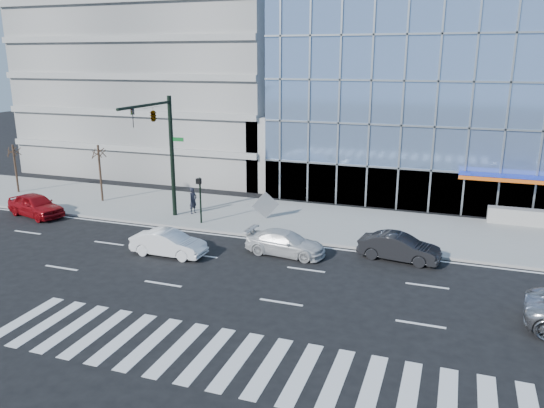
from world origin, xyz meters
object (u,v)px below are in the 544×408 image
Objects in this scene: street_tree_near at (98,153)px; dark_sedan at (399,247)px; white_sedan at (169,243)px; street_tree_far at (13,151)px; pedestrian at (193,200)px; ped_signal_post at (200,193)px; traffic_signal at (159,129)px; tilted_panel at (266,205)px; white_suv at (285,243)px; red_sedan at (36,205)px.

dark_sedan is at bearing -11.40° from street_tree_near.
white_sedan is at bearing -37.81° from street_tree_near.
pedestrian is (16.00, -0.70, -2.38)m from street_tree_far.
street_tree_far is at bearing 66.89° from white_sedan.
white_sedan is (0.81, -5.44, -1.45)m from ped_signal_post.
street_tree_near is at bearing 86.10° from dark_sedan.
tilted_panel is (6.11, 2.74, -5.10)m from traffic_signal.
street_tree_near is (-9.50, 2.56, 1.64)m from ped_signal_post.
street_tree_far is at bearing 171.69° from ped_signal_post.
traffic_signal reaches higher than dark_sedan.
ped_signal_post is at bearing 88.87° from dark_sedan.
ped_signal_post is 0.72× the size of white_sedan.
white_suv is at bearing -109.23° from pedestrian.
ped_signal_post is 17.73m from street_tree_far.
tilted_panel is at bearing -19.23° from white_sedan.
tilted_panel is at bearing -58.80° from red_sedan.
traffic_signal reaches higher than white_suv.
white_sedan is at bearing -150.43° from pedestrian.
street_tree_near reaches higher than street_tree_far.
street_tree_near is at bearing 146.41° from tilted_panel.
tilted_panel is (-3.20, 5.55, 0.42)m from white_suv.
dark_sedan is 0.93× the size of red_sedan.
dark_sedan is at bearing -5.85° from traffic_signal.
dark_sedan is 2.35× the size of pedestrian.
tilted_panel is (-9.20, 4.31, 0.36)m from dark_sedan.
traffic_signal is 11.17m from white_suv.
traffic_signal is 1.89× the size of street_tree_near.
street_tree_far is at bearing 89.05° from dark_sedan.
traffic_signal is at bearing 33.59° from white_sedan.
street_tree_far is at bearing 99.49° from pedestrian.
traffic_signal is 1.74× the size of red_sedan.
tilted_panel is (5.11, 0.51, 0.01)m from pedestrian.
traffic_signal is 10.65m from red_sedan.
white_sedan reaches higher than white_suv.
street_tree_far is (-8.00, 0.00, -0.33)m from street_tree_near.
pedestrian reaches higher than dark_sedan.
traffic_signal is 2.07× the size of street_tree_far.
street_tree_near is at bearing 52.67° from white_sedan.
ped_signal_post is at bearing -65.16° from red_sedan.
white_sedan is at bearing -142.48° from tilted_panel.
traffic_signal reaches higher than red_sedan.
street_tree_near is 13.41m from white_sedan.
street_tree_near is 1.01× the size of white_sedan.
pedestrian is at bearing 82.63° from dark_sedan.
white_sedan is (-6.00, -2.26, 0.04)m from white_suv.
street_tree_near is (-7.00, 2.93, -2.39)m from traffic_signal.
street_tree_near is 5.77m from red_sedan.
tilted_panel reaches higher than red_sedan.
tilted_panel is at bearing -0.51° from street_tree_far.
street_tree_far is at bearing 80.94° from white_suv.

